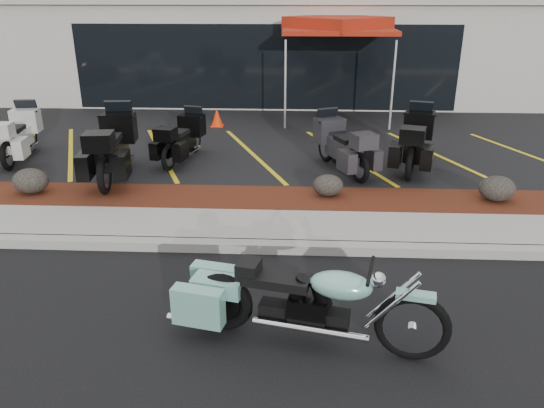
# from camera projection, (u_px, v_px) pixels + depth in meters

# --- Properties ---
(ground) EXTENTS (90.00, 90.00, 0.00)m
(ground) POSITION_uv_depth(u_px,v_px,m) (220.00, 279.00, 7.43)
(ground) COLOR black
(ground) RESTS_ON ground
(curb) EXTENTS (24.00, 0.25, 0.15)m
(curb) POSITION_uv_depth(u_px,v_px,m) (228.00, 246.00, 8.24)
(curb) COLOR gray
(curb) RESTS_ON ground
(sidewalk) EXTENTS (24.00, 1.20, 0.15)m
(sidewalk) POSITION_uv_depth(u_px,v_px,m) (233.00, 227.00, 8.89)
(sidewalk) COLOR gray
(sidewalk) RESTS_ON ground
(mulch_bed) EXTENTS (24.00, 1.20, 0.16)m
(mulch_bed) POSITION_uv_depth(u_px,v_px,m) (240.00, 200.00, 10.00)
(mulch_bed) COLOR #3A130D
(mulch_bed) RESTS_ON ground
(upper_lot) EXTENTS (26.00, 9.60, 0.15)m
(upper_lot) POSITION_uv_depth(u_px,v_px,m) (260.00, 130.00, 14.99)
(upper_lot) COLOR black
(upper_lot) RESTS_ON ground
(dealership_building) EXTENTS (18.00, 8.16, 4.00)m
(dealership_building) POSITION_uv_depth(u_px,v_px,m) (271.00, 40.00, 20.07)
(dealership_building) COLOR #A19C92
(dealership_building) RESTS_ON ground
(boulder_left) EXTENTS (0.67, 0.56, 0.48)m
(boulder_left) POSITION_uv_depth(u_px,v_px,m) (30.00, 181.00, 10.07)
(boulder_left) COLOR black
(boulder_left) RESTS_ON mulch_bed
(boulder_mid) EXTENTS (0.57, 0.48, 0.40)m
(boulder_mid) POSITION_uv_depth(u_px,v_px,m) (328.00, 185.00, 9.94)
(boulder_mid) COLOR black
(boulder_mid) RESTS_ON mulch_bed
(boulder_right) EXTENTS (0.66, 0.55, 0.47)m
(boulder_right) POSITION_uv_depth(u_px,v_px,m) (497.00, 189.00, 9.69)
(boulder_right) COLOR black
(boulder_right) RESTS_ON mulch_bed
(hero_cruiser) EXTENTS (3.16, 1.43, 1.08)m
(hero_cruiser) POSITION_uv_depth(u_px,v_px,m) (413.00, 318.00, 5.63)
(hero_cruiser) COLOR #79BCAC
(hero_cruiser) RESTS_ON ground
(touring_white) EXTENTS (1.10, 2.22, 1.24)m
(touring_white) POSITION_uv_depth(u_px,v_px,m) (29.00, 125.00, 12.64)
(touring_white) COLOR silver
(touring_white) RESTS_ON upper_lot
(touring_black_front) EXTENTS (1.22, 2.57, 1.44)m
(touring_black_front) POSITION_uv_depth(u_px,v_px,m) (121.00, 133.00, 11.53)
(touring_black_front) COLOR black
(touring_black_front) RESTS_ON upper_lot
(touring_black_mid) EXTENTS (1.15, 2.05, 1.13)m
(touring_black_mid) POSITION_uv_depth(u_px,v_px,m) (194.00, 129.00, 12.48)
(touring_black_mid) COLOR black
(touring_black_mid) RESTS_ON upper_lot
(touring_grey) EXTENTS (1.59, 2.26, 1.23)m
(touring_grey) POSITION_uv_depth(u_px,v_px,m) (326.00, 135.00, 11.80)
(touring_grey) COLOR #2E2D32
(touring_grey) RESTS_ON upper_lot
(touring_black_rear) EXTENTS (1.48, 2.43, 1.32)m
(touring_black_rear) POSITION_uv_depth(u_px,v_px,m) (419.00, 130.00, 12.03)
(touring_black_rear) COLOR black
(touring_black_rear) RESTS_ON upper_lot
(traffic_cone) EXTENTS (0.39, 0.39, 0.51)m
(traffic_cone) POSITION_uv_depth(u_px,v_px,m) (217.00, 117.00, 15.04)
(traffic_cone) COLOR red
(traffic_cone) RESTS_ON upper_lot
(popup_canopy) EXTENTS (3.98, 3.98, 2.91)m
(popup_canopy) POSITION_uv_depth(u_px,v_px,m) (338.00, 26.00, 15.20)
(popup_canopy) COLOR silver
(popup_canopy) RESTS_ON upper_lot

